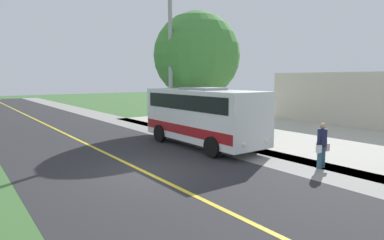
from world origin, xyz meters
TOP-DOWN VIEW (x-y plane):
  - ground_plane at (0.00, 0.00)m, footprint 120.00×120.00m
  - road_surface at (0.00, 0.00)m, footprint 8.00×100.00m
  - sidewalk at (-5.20, 0.00)m, footprint 2.40×100.00m
  - road_centre_line at (0.00, 0.00)m, footprint 0.16×100.00m
  - shuttle_bus_front at (-4.47, -2.29)m, footprint 2.59×6.96m
  - pedestrian_with_bags at (-5.51, 3.46)m, footprint 0.72×0.34m
  - street_light_pole at (-4.88, -5.99)m, footprint 1.97×0.24m
  - tree_curbside at (-7.40, -6.65)m, footprint 5.45×5.45m

SIDE VIEW (x-z plane):
  - ground_plane at x=0.00m, z-range 0.00..0.00m
  - sidewalk at x=-5.20m, z-range 0.00..0.01m
  - road_surface at x=0.00m, z-range 0.00..0.01m
  - road_centre_line at x=0.00m, z-range 0.01..0.01m
  - pedestrian_with_bags at x=-5.51m, z-range 0.06..1.75m
  - shuttle_bus_front at x=-4.47m, z-range 0.14..3.01m
  - street_light_pole at x=-4.88m, z-range 0.41..8.50m
  - tree_curbside at x=-7.40m, z-range 1.00..8.45m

